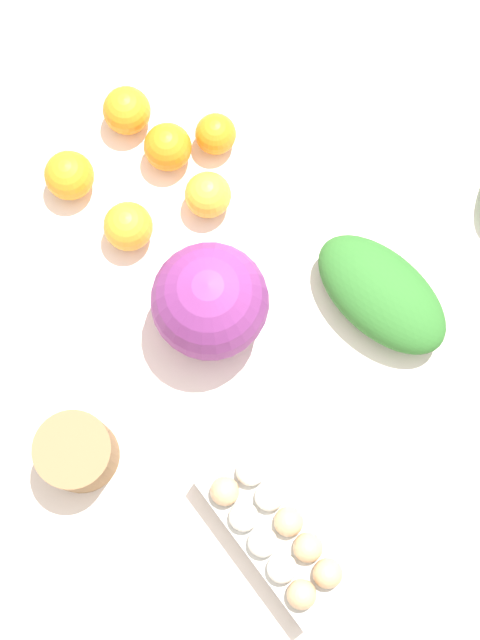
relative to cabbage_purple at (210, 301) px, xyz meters
The scene contains 12 objects.
ground_plane 0.85m from the cabbage_purple, 66.54° to the right, with size 8.00×8.00×0.00m, color #C6B289.
dining_table 0.19m from the cabbage_purple, 66.54° to the right, with size 1.39×0.91×0.75m.
cabbage_purple is the anchor object (origin of this frame).
egg_carton 0.36m from the cabbage_purple, 126.63° to the right, with size 0.18×0.29×0.09m.
paper_bag 0.31m from the cabbage_purple, behind, with size 0.12×0.12×0.10m, color olive.
greens_bunch_kale 0.28m from the cabbage_purple, 47.31° to the right, with size 0.25×0.14×0.09m, color #2D6B28.
orange_0 0.20m from the cabbage_purple, 81.43° to the left, with size 0.08×0.08×0.08m, color orange.
orange_1 0.30m from the cabbage_purple, 52.22° to the left, with size 0.08×0.08×0.08m, color orange.
orange_2 0.38m from the cabbage_purple, 60.00° to the left, with size 0.08×0.08×0.08m, color orange.
orange_3 0.33m from the cabbage_purple, 83.22° to the left, with size 0.08×0.08×0.08m, color orange.
orange_4 0.20m from the cabbage_purple, 39.30° to the left, with size 0.08×0.08×0.08m, color #F9A833.
orange_5 0.31m from the cabbage_purple, 36.43° to the left, with size 0.07×0.07×0.07m, color orange.
Camera 1 is at (-0.28, -0.21, 2.17)m, focal length 50.00 mm.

